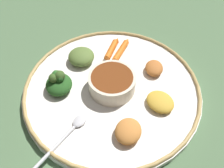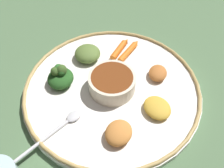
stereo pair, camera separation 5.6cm
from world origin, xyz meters
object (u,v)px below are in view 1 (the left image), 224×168
object	(u,v)px
center_bowl	(112,82)
spoon	(65,136)
greens_pile	(59,83)
carrot_outer	(113,48)
carrot_near_spoon	(122,49)

from	to	relation	value
center_bowl	spoon	size ratio (longest dim) A/B	0.69
greens_pile	carrot_outer	world-z (taller)	greens_pile
greens_pile	center_bowl	bearing A→B (deg)	-89.72
center_bowl	carrot_near_spoon	world-z (taller)	center_bowl
spoon	greens_pile	distance (m)	0.12
carrot_near_spoon	carrot_outer	xyz separation A→B (m)	(0.00, 0.02, 0.00)
center_bowl	spoon	xyz separation A→B (m)	(-0.12, 0.09, -0.02)
center_bowl	carrot_outer	bearing A→B (deg)	-1.93
center_bowl	greens_pile	xyz separation A→B (m)	(-0.00, 0.12, -0.00)
center_bowl	spoon	distance (m)	0.15
greens_pile	carrot_outer	xyz separation A→B (m)	(0.13, -0.12, -0.01)
spoon	greens_pile	bearing A→B (deg)	11.50
carrot_outer	center_bowl	bearing A→B (deg)	178.07
carrot_outer	carrot_near_spoon	bearing A→B (deg)	-101.96
center_bowl	carrot_outer	xyz separation A→B (m)	(0.13, -0.00, -0.01)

